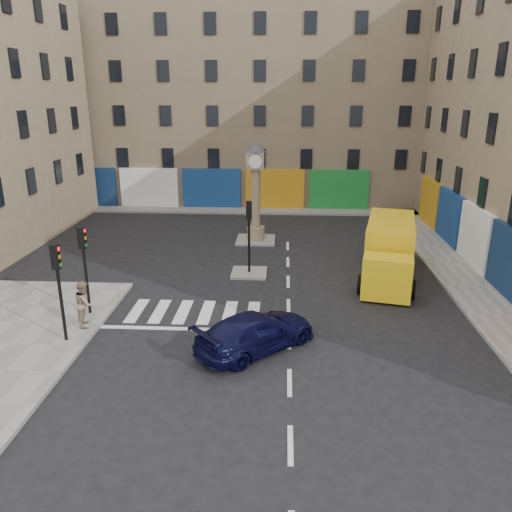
# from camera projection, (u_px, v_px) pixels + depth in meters

# --- Properties ---
(ground) EXTENTS (120.00, 120.00, 0.00)m
(ground) POSITION_uv_depth(u_px,v_px,m) (289.00, 352.00, 18.00)
(ground) COLOR black
(ground) RESTS_ON ground
(sidewalk_right) EXTENTS (2.60, 30.00, 0.15)m
(sidewalk_right) POSITION_uv_depth(u_px,v_px,m) (449.00, 264.00, 27.00)
(sidewalk_right) COLOR gray
(sidewalk_right) RESTS_ON ground
(sidewalk_far) EXTENTS (32.00, 2.40, 0.15)m
(sidewalk_far) POSITION_uv_depth(u_px,v_px,m) (236.00, 210.00, 39.24)
(sidewalk_far) COLOR gray
(sidewalk_far) RESTS_ON ground
(island_near) EXTENTS (1.80, 1.80, 0.12)m
(island_near) POSITION_uv_depth(u_px,v_px,m) (249.00, 273.00, 25.67)
(island_near) COLOR gray
(island_near) RESTS_ON ground
(island_far) EXTENTS (2.40, 2.40, 0.12)m
(island_far) POSITION_uv_depth(u_px,v_px,m) (256.00, 240.00, 31.36)
(island_far) COLOR gray
(island_far) RESTS_ON ground
(building_far) EXTENTS (32.00, 10.00, 17.00)m
(building_far) POSITION_uv_depth(u_px,v_px,m) (242.00, 97.00, 42.09)
(building_far) COLOR #7D6A53
(building_far) RESTS_ON ground
(traffic_light_left_near) EXTENTS (0.28, 0.22, 3.70)m
(traffic_light_left_near) POSITION_uv_depth(u_px,v_px,m) (58.00, 278.00, 17.81)
(traffic_light_left_near) COLOR black
(traffic_light_left_near) RESTS_ON sidewalk_left
(traffic_light_left_far) EXTENTS (0.28, 0.22, 3.70)m
(traffic_light_left_far) POSITION_uv_depth(u_px,v_px,m) (84.00, 257.00, 20.09)
(traffic_light_left_far) COLOR black
(traffic_light_left_far) RESTS_ON sidewalk_left
(traffic_light_island) EXTENTS (0.28, 0.22, 3.70)m
(traffic_light_island) POSITION_uv_depth(u_px,v_px,m) (249.00, 225.00, 24.88)
(traffic_light_island) COLOR black
(traffic_light_island) RESTS_ON island_near
(clock_pillar) EXTENTS (1.20, 1.20, 6.10)m
(clock_pillar) POSITION_uv_depth(u_px,v_px,m) (256.00, 185.00, 30.26)
(clock_pillar) COLOR #997F64
(clock_pillar) RESTS_ON island_far
(navy_sedan) EXTENTS (4.80, 4.65, 1.38)m
(navy_sedan) POSITION_uv_depth(u_px,v_px,m) (256.00, 332.00, 18.01)
(navy_sedan) COLOR black
(navy_sedan) RESTS_ON ground
(yellow_van) EXTENTS (3.80, 7.76, 2.71)m
(yellow_van) POSITION_uv_depth(u_px,v_px,m) (389.00, 250.00, 25.13)
(yellow_van) COLOR yellow
(yellow_van) RESTS_ON ground
(pedestrian_tan) EXTENTS (0.91, 1.05, 1.84)m
(pedestrian_tan) POSITION_uv_depth(u_px,v_px,m) (85.00, 303.00, 19.48)
(pedestrian_tan) COLOR #96815C
(pedestrian_tan) RESTS_ON sidewalk_left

